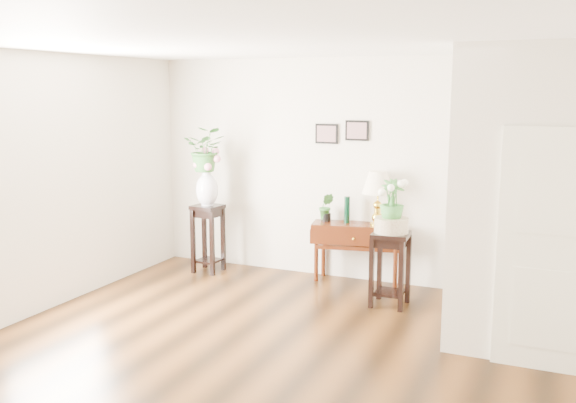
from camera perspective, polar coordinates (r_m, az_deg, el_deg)
The scene contains 20 objects.
floor at distance 5.87m, azimuth -0.09°, elevation -14.18°, with size 6.00×5.50×0.02m, color #4E2C10.
ceiling at distance 5.38m, azimuth -0.10°, elevation 14.22°, with size 6.00×5.50×0.02m, color white.
wall_back at distance 8.02m, azimuth 7.84°, elevation 2.66°, with size 6.00×0.02×2.80m, color silver.
wall_front at distance 3.21m, azimuth -20.51°, elevation -8.78°, with size 6.00×0.02×2.80m, color silver.
wall_left at distance 7.19m, azimuth -22.57°, elevation 1.17°, with size 0.02×5.50×2.80m, color silver.
partition at distance 6.76m, azimuth 22.87°, elevation 0.64°, with size 1.80×1.95×2.80m, color silver.
door at distance 5.84m, azimuth 22.47°, elevation -4.18°, with size 0.90×0.05×2.10m, color silver.
art_print_left at distance 8.15m, azimuth 3.45°, elevation 6.03°, with size 0.30×0.02×0.25m, color black.
art_print_right at distance 8.02m, azimuth 6.16°, elevation 6.29°, with size 0.30×0.02×0.25m, color black.
wall_ornament at distance 6.89m, azimuth 15.38°, elevation 6.67°, with size 0.51×0.51×0.07m, color #AC8E32.
console_table at distance 8.08m, azimuth 6.24°, elevation -4.62°, with size 1.14×0.38×0.76m, color #3D120A.
table_lamp at distance 7.87m, azimuth 7.98°, elevation 0.38°, with size 0.39×0.39×0.68m, color yellow.
green_vase at distance 8.01m, azimuth 5.27°, elevation -0.70°, with size 0.07×0.07×0.33m, color black.
potted_plant at distance 8.10m, azimuth 3.41°, elevation -0.57°, with size 0.19×0.15×0.34m, color #33742F.
plant_stand_a at distance 8.59m, azimuth -7.12°, elevation -3.28°, with size 0.35×0.35×0.90m, color black.
porcelain_vase at distance 8.46m, azimuth -7.22°, elevation 1.17°, with size 0.29×0.29×0.50m, color white, non-canonical shape.
lily_arrangement at distance 8.40m, azimuth -7.28°, elevation 4.33°, with size 0.53×0.46×0.59m, color #33742F.
plant_stand_b at distance 7.29m, azimuth 9.07°, elevation -5.96°, with size 0.39×0.39×0.84m, color black.
ceramic_bowl at distance 7.17m, azimuth 9.17°, elevation -2.12°, with size 0.38×0.38×0.17m, color #BAB195.
narcissus at distance 7.12m, azimuth 9.23°, elevation 0.06°, with size 0.26×0.26×0.47m, color #33742F.
Camera 1 is at (2.15, -4.91, 2.39)m, focal length 40.00 mm.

